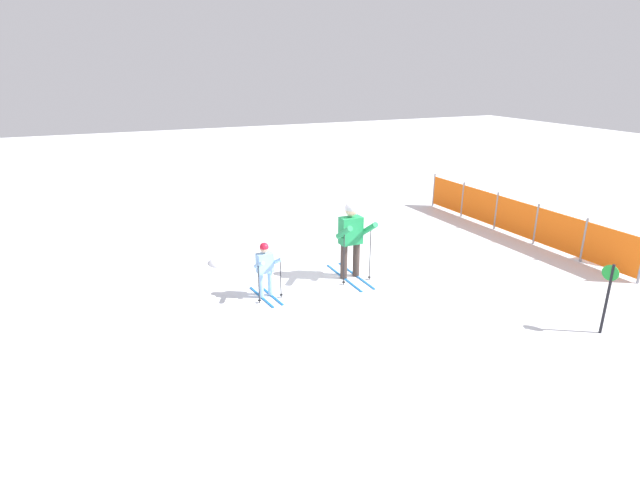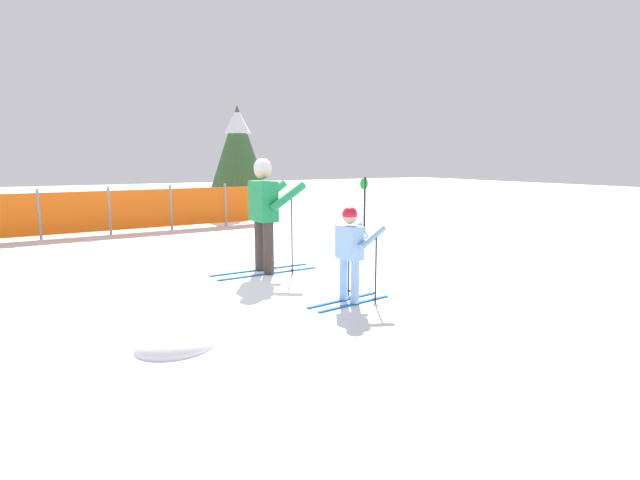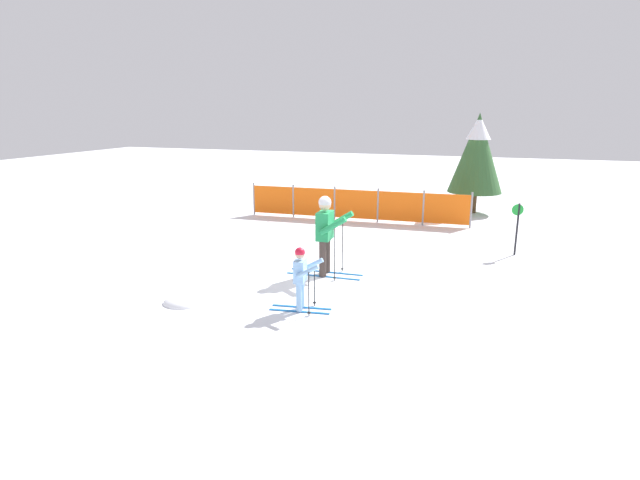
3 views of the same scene
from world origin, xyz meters
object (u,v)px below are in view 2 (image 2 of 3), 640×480
(safety_fence, at_px, (141,209))
(trail_marker, at_px, (364,197))
(skier_adult, at_px, (265,205))
(conifer_far, at_px, (238,147))
(skier_child, at_px, (351,247))

(safety_fence, bearing_deg, trail_marker, -27.78)
(trail_marker, bearing_deg, skier_adult, -143.06)
(skier_adult, distance_m, conifer_far, 8.68)
(skier_adult, relative_size, conifer_far, 0.51)
(skier_adult, distance_m, skier_child, 2.07)
(skier_child, height_order, conifer_far, conifer_far)
(trail_marker, bearing_deg, skier_child, -126.84)
(conifer_far, height_order, trail_marker, conifer_far)
(skier_child, distance_m, conifer_far, 10.60)
(skier_adult, bearing_deg, safety_fence, 96.45)
(skier_adult, height_order, conifer_far, conifer_far)
(conifer_far, bearing_deg, safety_fence, -142.74)
(safety_fence, distance_m, trail_marker, 5.37)
(conifer_far, bearing_deg, skier_child, -103.98)
(skier_child, relative_size, conifer_far, 0.34)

